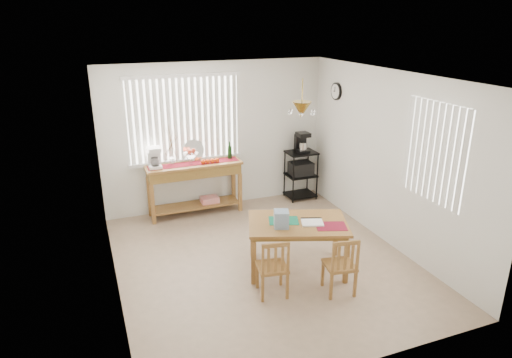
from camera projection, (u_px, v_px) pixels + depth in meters
name	position (u px, v px, depth m)	size (l,w,h in m)	color
ground	(263.00, 261.00, 6.52)	(4.00, 4.50, 0.01)	tan
room_shell	(264.00, 147.00, 5.96)	(4.20, 4.70, 2.70)	white
sideboard	(195.00, 176.00, 7.88)	(1.64, 0.46, 0.92)	olive
sideboard_items	(178.00, 157.00, 7.68)	(1.56, 0.39, 0.71)	maroon
wire_cart	(301.00, 170.00, 8.62)	(0.54, 0.43, 0.92)	black
cart_items	(302.00, 143.00, 8.45)	(0.22, 0.26, 0.38)	black
dining_table	(298.00, 228.00, 6.12)	(1.52, 1.24, 0.70)	olive
table_items	(289.00, 220.00, 5.96)	(0.97, 0.78, 0.22)	#136F4E
chair_left	(273.00, 268.00, 5.60)	(0.42, 0.42, 0.79)	olive
chair_right	(341.00, 266.00, 5.64)	(0.42, 0.42, 0.79)	olive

